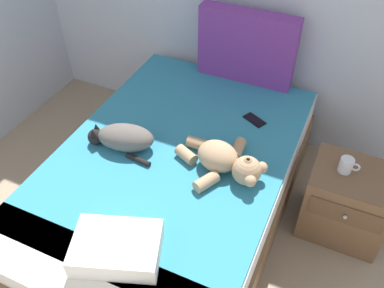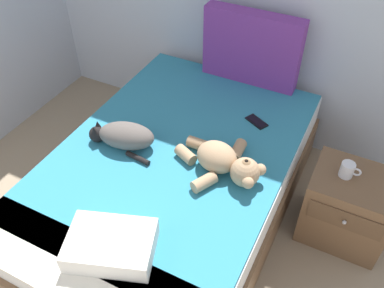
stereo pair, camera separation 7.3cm
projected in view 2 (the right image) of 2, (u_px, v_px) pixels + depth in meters
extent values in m
cube|color=brown|center=(175.00, 197.00, 2.69)|extent=(1.36, 2.04, 0.34)
cube|color=white|center=(173.00, 168.00, 2.50)|extent=(1.32, 1.98, 0.21)
cube|color=teal|center=(177.00, 148.00, 2.46)|extent=(1.30, 1.84, 0.02)
cube|color=silver|center=(82.00, 271.00, 1.86)|extent=(1.30, 0.33, 0.02)
cube|color=#72338C|center=(252.00, 48.00, 2.82)|extent=(0.69, 0.12, 0.52)
ellipsoid|color=#59514C|center=(126.00, 136.00, 2.42)|extent=(0.38, 0.27, 0.15)
sphere|color=black|center=(97.00, 134.00, 2.47)|extent=(0.10, 0.10, 0.10)
cone|color=black|center=(94.00, 130.00, 2.41)|extent=(0.04, 0.04, 0.04)
cone|color=black|center=(98.00, 124.00, 2.45)|extent=(0.04, 0.04, 0.04)
cylinder|color=black|center=(138.00, 158.00, 2.36)|extent=(0.16, 0.05, 0.03)
ellipsoid|color=black|center=(115.00, 136.00, 2.50)|extent=(0.11, 0.08, 0.04)
ellipsoid|color=tan|center=(217.00, 157.00, 2.28)|extent=(0.28, 0.24, 0.16)
sphere|color=tan|center=(245.00, 172.00, 2.19)|extent=(0.16, 0.16, 0.16)
sphere|color=#8E6B49|center=(246.00, 165.00, 2.15)|extent=(0.07, 0.07, 0.07)
sphere|color=black|center=(246.00, 161.00, 2.13)|extent=(0.02, 0.02, 0.02)
sphere|color=tan|center=(260.00, 170.00, 2.19)|extent=(0.07, 0.07, 0.07)
sphere|color=tan|center=(248.00, 183.00, 2.12)|extent=(0.07, 0.07, 0.07)
cylinder|color=tan|center=(238.00, 150.00, 2.38)|extent=(0.08, 0.14, 0.07)
cylinder|color=tan|center=(198.00, 144.00, 2.42)|extent=(0.13, 0.07, 0.07)
cylinder|color=tan|center=(204.00, 182.00, 2.20)|extent=(0.13, 0.16, 0.07)
cylinder|color=tan|center=(186.00, 155.00, 2.36)|extent=(0.15, 0.12, 0.07)
cube|color=black|center=(257.00, 122.00, 2.63)|extent=(0.16, 0.13, 0.01)
cube|color=black|center=(257.00, 121.00, 2.62)|extent=(0.14, 0.11, 0.00)
cube|color=white|center=(111.00, 245.00, 1.88)|extent=(0.47, 0.40, 0.11)
cube|color=brown|center=(347.00, 207.00, 2.52)|extent=(0.50, 0.40, 0.50)
cube|color=brown|center=(345.00, 220.00, 2.31)|extent=(0.42, 0.01, 0.14)
sphere|color=#B2B2B7|center=(344.00, 222.00, 2.30)|extent=(0.02, 0.02, 0.02)
cylinder|color=silver|center=(347.00, 170.00, 2.34)|extent=(0.08, 0.08, 0.09)
torus|color=silver|center=(356.00, 172.00, 2.32)|extent=(0.06, 0.01, 0.06)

